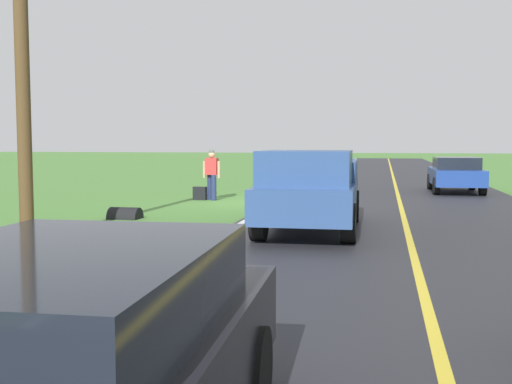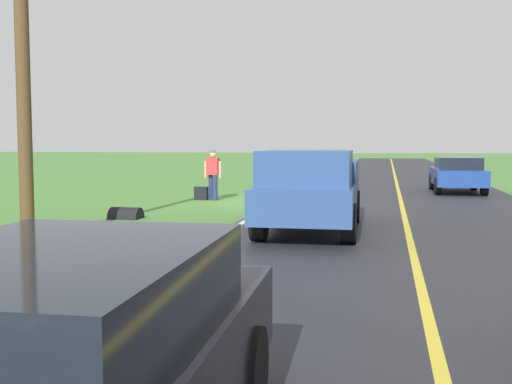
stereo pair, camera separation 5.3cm
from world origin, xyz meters
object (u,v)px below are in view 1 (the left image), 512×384
Objects in this scene: suitcase_carried at (200,193)px; sedan_ahead_same_lane at (47,377)px; sedan_near_oncoming at (455,173)px; pickup_truck_passing at (310,189)px; hitchhiker_walking at (212,172)px; utility_pole_roadside at (22,50)px.

sedan_ahead_same_lane is at bearing 16.52° from suitcase_carried.
sedan_near_oncoming reaches higher than suitcase_carried.
pickup_truck_passing reaches higher than suitcase_carried.
hitchhiker_walking reaches higher than sedan_near_oncoming.
pickup_truck_passing is 0.72× the size of utility_pole_roadside.
sedan_near_oncoming is (-9.05, -5.27, 0.52)m from suitcase_carried.
utility_pole_roadside reaches higher than hitchhiker_walking.
hitchhiker_walking is at bearing 31.11° from sedan_near_oncoming.
hitchhiker_walking is at bearing -58.65° from pickup_truck_passing.
sedan_near_oncoming is (-4.41, -12.13, -0.21)m from pickup_truck_passing.
sedan_near_oncoming is 17.86m from utility_pole_roadside.
pickup_truck_passing reaches higher than sedan_near_oncoming.
pickup_truck_passing is 12.91m from sedan_near_oncoming.
utility_pole_roadside is at bearing 82.54° from hitchhiker_walking.
sedan_ahead_same_lane is at bearing 78.79° from sedan_near_oncoming.
sedan_ahead_same_lane is 0.59× the size of utility_pole_roadside.
sedan_near_oncoming is 0.99× the size of sedan_ahead_same_lane.
pickup_truck_passing is at bearing 36.17° from suitcase_carried.
suitcase_carried is 9.99m from utility_pole_roadside.
utility_pole_roadside reaches higher than suitcase_carried.
suitcase_carried is 10.49m from sedan_near_oncoming.
sedan_near_oncoming is at bearing -101.21° from sedan_ahead_same_lane.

